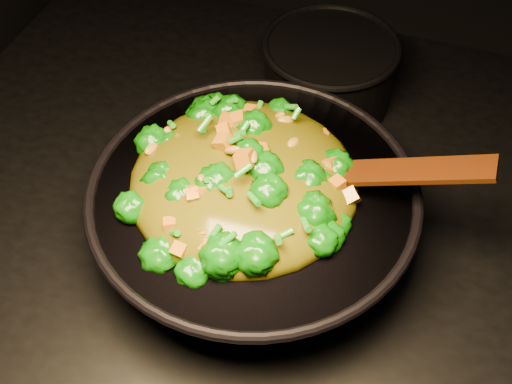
% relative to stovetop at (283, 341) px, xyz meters
% --- Properties ---
extents(stovetop, '(1.20, 0.90, 0.90)m').
position_rel_stovetop_xyz_m(stovetop, '(0.00, 0.00, 0.00)').
color(stovetop, black).
rests_on(stovetop, ground).
extents(wok, '(0.46, 0.46, 0.11)m').
position_rel_stovetop_xyz_m(wok, '(-0.03, -0.10, 0.51)').
color(wok, black).
rests_on(wok, stovetop).
extents(stir_fry, '(0.38, 0.38, 0.10)m').
position_rel_stovetop_xyz_m(stir_fry, '(-0.04, -0.09, 0.61)').
color(stir_fry, '#0E6106').
rests_on(stir_fry, wok).
extents(spatula, '(0.24, 0.04, 0.10)m').
position_rel_stovetop_xyz_m(spatula, '(0.12, -0.05, 0.61)').
color(spatula, '#3E1908').
rests_on(spatula, wok).
extents(back_pot, '(0.24, 0.24, 0.12)m').
position_rel_stovetop_xyz_m(back_pot, '(-0.01, 0.22, 0.51)').
color(back_pot, black).
rests_on(back_pot, stovetop).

